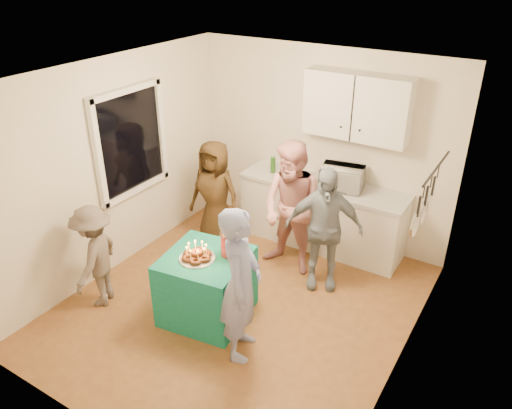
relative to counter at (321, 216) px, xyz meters
The scene contains 19 objects.
floor 1.76m from the counter, 96.71° to the right, with size 4.00×4.00×0.00m, color brown.
ceiling 2.76m from the counter, 96.71° to the right, with size 4.00×4.00×0.00m, color white.
back_wall 0.94m from the counter, 123.69° to the left, with size 3.60×3.60×0.00m, color silver.
left_wall 2.77m from the counter, 139.64° to the right, with size 4.00×4.00×0.00m, color silver.
right_wall 2.49m from the counter, 46.74° to the right, with size 4.00×4.00×0.00m, color silver.
window_night 2.66m from the counter, 144.60° to the right, with size 0.04×1.00×1.20m, color black.
counter is the anchor object (origin of this frame).
countertop 0.46m from the counter, 90.00° to the right, with size 2.24×0.62×0.05m, color beige.
upper_cabinet 1.56m from the counter, 26.57° to the left, with size 1.30×0.30×0.80m, color white.
pot_rack 2.16m from the counter, 33.34° to the right, with size 0.12×1.00×0.60m, color black.
microwave 0.67m from the counter, ahead, with size 0.53×0.36×0.29m, color white.
party_table 2.05m from the counter, 101.96° to the right, with size 0.85×0.85×0.76m, color #11745D.
donut_cake 2.18m from the counter, 102.74° to the right, with size 0.38×0.38×0.18m, color #381C0C, non-canonical shape.
punch_jar 1.90m from the counter, 96.80° to the right, with size 0.22×0.22×0.34m, color #B20E1A.
man_birthday 2.31m from the counter, 85.00° to the right, with size 0.59×0.39×1.62m, color #8791C4.
woman_back_left 1.45m from the counter, 149.43° to the right, with size 0.73×0.47×1.48m, color brown.
woman_back_center 0.84m from the counter, 94.97° to the right, with size 0.82×0.64×1.69m, color #D36E76.
woman_back_right 0.98m from the counter, 64.75° to the right, with size 0.90×0.37×1.53m, color #0F2135.
child_near_left 2.94m from the counter, 122.98° to the right, with size 0.79×0.45×1.22m, color #554944.
Camera 1 is at (2.54, -3.77, 3.66)m, focal length 35.00 mm.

